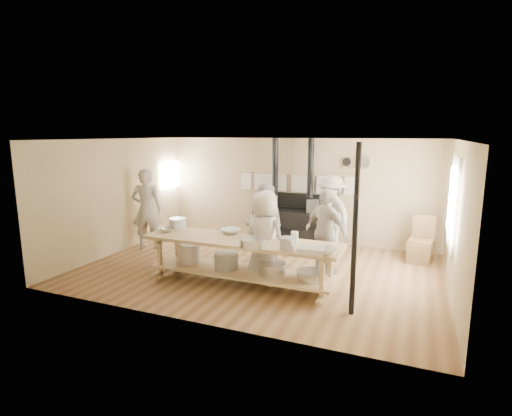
{
  "coord_description": "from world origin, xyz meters",
  "views": [
    {
      "loc": [
        2.87,
        -7.18,
        2.72
      ],
      "look_at": [
        -0.16,
        0.2,
        1.22
      ],
      "focal_mm": 28.0,
      "sensor_mm": 36.0,
      "label": 1
    }
  ],
  "objects_px": {
    "prep_table": "(241,257)",
    "roasting_pan": "(311,250)",
    "stove": "(291,223)",
    "cook_right": "(326,231)",
    "cook_left": "(264,226)",
    "cook_by_window": "(331,215)",
    "cook_center": "(264,237)",
    "cook_far_left": "(147,209)",
    "chair": "(420,249)"
  },
  "relations": [
    {
      "from": "cook_by_window",
      "to": "roasting_pan",
      "type": "height_order",
      "value": "cook_by_window"
    },
    {
      "from": "cook_by_window",
      "to": "chair",
      "type": "xyz_separation_m",
      "value": [
        1.92,
        0.05,
        -0.6
      ]
    },
    {
      "from": "prep_table",
      "to": "chair",
      "type": "xyz_separation_m",
      "value": [
        3.01,
        2.61,
        -0.23
      ]
    },
    {
      "from": "roasting_pan",
      "to": "cook_center",
      "type": "bearing_deg",
      "value": 149.81
    },
    {
      "from": "prep_table",
      "to": "cook_by_window",
      "type": "bearing_deg",
      "value": 66.96
    },
    {
      "from": "cook_far_left",
      "to": "cook_by_window",
      "type": "xyz_separation_m",
      "value": [
        4.1,
        1.28,
        -0.06
      ]
    },
    {
      "from": "chair",
      "to": "roasting_pan",
      "type": "height_order",
      "value": "chair"
    },
    {
      "from": "cook_center",
      "to": "cook_by_window",
      "type": "bearing_deg",
      "value": -94.88
    },
    {
      "from": "stove",
      "to": "cook_left",
      "type": "bearing_deg",
      "value": -89.66
    },
    {
      "from": "cook_far_left",
      "to": "cook_left",
      "type": "xyz_separation_m",
      "value": [
        3.03,
        -0.17,
        -0.1
      ]
    },
    {
      "from": "cook_right",
      "to": "roasting_pan",
      "type": "height_order",
      "value": "cook_right"
    },
    {
      "from": "cook_right",
      "to": "cook_by_window",
      "type": "relative_size",
      "value": 0.94
    },
    {
      "from": "cook_center",
      "to": "roasting_pan",
      "type": "relative_size",
      "value": 4.06
    },
    {
      "from": "cook_right",
      "to": "roasting_pan",
      "type": "relative_size",
      "value": 3.97
    },
    {
      "from": "cook_right",
      "to": "chair",
      "type": "relative_size",
      "value": 1.69
    },
    {
      "from": "roasting_pan",
      "to": "cook_by_window",
      "type": "bearing_deg",
      "value": 95.58
    },
    {
      "from": "cook_right",
      "to": "roasting_pan",
      "type": "xyz_separation_m",
      "value": [
        0.1,
        -1.54,
        0.06
      ]
    },
    {
      "from": "cook_left",
      "to": "chair",
      "type": "distance_m",
      "value": 3.4
    },
    {
      "from": "cook_far_left",
      "to": "stove",
      "type": "bearing_deg",
      "value": -173.85
    },
    {
      "from": "prep_table",
      "to": "roasting_pan",
      "type": "relative_size",
      "value": 8.5
    },
    {
      "from": "cook_by_window",
      "to": "chair",
      "type": "distance_m",
      "value": 2.01
    },
    {
      "from": "prep_table",
      "to": "cook_right",
      "type": "height_order",
      "value": "cook_right"
    },
    {
      "from": "cook_left",
      "to": "roasting_pan",
      "type": "xyz_separation_m",
      "value": [
        1.36,
        -1.44,
        0.04
      ]
    },
    {
      "from": "stove",
      "to": "cook_far_left",
      "type": "height_order",
      "value": "stove"
    },
    {
      "from": "prep_table",
      "to": "cook_right",
      "type": "relative_size",
      "value": 2.14
    },
    {
      "from": "prep_table",
      "to": "cook_by_window",
      "type": "distance_m",
      "value": 2.81
    },
    {
      "from": "cook_center",
      "to": "roasting_pan",
      "type": "bearing_deg",
      "value": 162.64
    },
    {
      "from": "cook_left",
      "to": "cook_by_window",
      "type": "distance_m",
      "value": 1.81
    },
    {
      "from": "cook_center",
      "to": "cook_right",
      "type": "bearing_deg",
      "value": -121.17
    },
    {
      "from": "stove",
      "to": "prep_table",
      "type": "distance_m",
      "value": 3.02
    },
    {
      "from": "cook_center",
      "to": "chair",
      "type": "height_order",
      "value": "cook_center"
    },
    {
      "from": "prep_table",
      "to": "roasting_pan",
      "type": "xyz_separation_m",
      "value": [
        1.37,
        -0.33,
        0.38
      ]
    },
    {
      "from": "cook_left",
      "to": "cook_far_left",
      "type": "bearing_deg",
      "value": -16.71
    },
    {
      "from": "cook_by_window",
      "to": "roasting_pan",
      "type": "distance_m",
      "value": 2.9
    },
    {
      "from": "chair",
      "to": "cook_right",
      "type": "bearing_deg",
      "value": -130.52
    },
    {
      "from": "cook_right",
      "to": "cook_by_window",
      "type": "bearing_deg",
      "value": -55.43
    },
    {
      "from": "cook_left",
      "to": "cook_by_window",
      "type": "xyz_separation_m",
      "value": [
        1.07,
        1.45,
        0.04
      ]
    },
    {
      "from": "cook_by_window",
      "to": "chair",
      "type": "bearing_deg",
      "value": 43.47
    },
    {
      "from": "stove",
      "to": "cook_left",
      "type": "relative_size",
      "value": 1.51
    },
    {
      "from": "cook_center",
      "to": "chair",
      "type": "xyz_separation_m",
      "value": [
        2.65,
        2.35,
        -0.57
      ]
    },
    {
      "from": "stove",
      "to": "cook_right",
      "type": "xyz_separation_m",
      "value": [
        1.27,
        -1.81,
        0.32
      ]
    },
    {
      "from": "cook_left",
      "to": "cook_right",
      "type": "relative_size",
      "value": 1.02
    },
    {
      "from": "prep_table",
      "to": "cook_center",
      "type": "xyz_separation_m",
      "value": [
        0.35,
        0.26,
        0.34
      ]
    },
    {
      "from": "cook_far_left",
      "to": "cook_by_window",
      "type": "bearing_deg",
      "value": 173.52
    },
    {
      "from": "stove",
      "to": "cook_center",
      "type": "relative_size",
      "value": 1.51
    },
    {
      "from": "stove",
      "to": "roasting_pan",
      "type": "relative_size",
      "value": 6.14
    },
    {
      "from": "stove",
      "to": "roasting_pan",
      "type": "distance_m",
      "value": 3.64
    },
    {
      "from": "prep_table",
      "to": "roasting_pan",
      "type": "height_order",
      "value": "roasting_pan"
    },
    {
      "from": "stove",
      "to": "cook_center",
      "type": "xyz_separation_m",
      "value": [
        0.35,
        -2.76,
        0.34
      ]
    },
    {
      "from": "prep_table",
      "to": "cook_far_left",
      "type": "relative_size",
      "value": 1.88
    }
  ]
}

